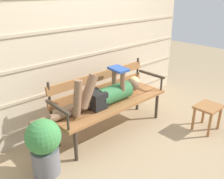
{
  "coord_description": "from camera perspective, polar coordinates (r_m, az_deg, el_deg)",
  "views": [
    {
      "loc": [
        -2.01,
        -2.03,
        1.84
      ],
      "look_at": [
        0.0,
        0.13,
        0.62
      ],
      "focal_mm": 39.4,
      "sensor_mm": 36.0,
      "label": 1
    }
  ],
  "objects": [
    {
      "name": "potted_plant",
      "position": [
        2.67,
        -15.46,
        -12.3
      ],
      "size": [
        0.37,
        0.37,
        0.63
      ],
      "color": "slate",
      "rests_on": "ground"
    },
    {
      "name": "park_bench",
      "position": [
        3.29,
        -0.84,
        -1.91
      ],
      "size": [
        1.67,
        0.51,
        0.85
      ],
      "color": "#9E6638",
      "rests_on": "ground"
    },
    {
      "name": "ground_plane",
      "position": [
        3.39,
        1.54,
        -10.28
      ],
      "size": [
        12.0,
        12.0,
        0.0
      ],
      "primitive_type": "plane",
      "color": "tan"
    },
    {
      "name": "house_siding",
      "position": [
        3.45,
        -6.52,
        11.09
      ],
      "size": [
        4.09,
        0.08,
        2.33
      ],
      "color": "beige",
      "rests_on": "ground"
    },
    {
      "name": "footstool",
      "position": [
        3.6,
        21.32,
        -4.69
      ],
      "size": [
        0.35,
        0.29,
        0.37
      ],
      "color": "#9E6638",
      "rests_on": "ground"
    },
    {
      "name": "reclining_person",
      "position": [
        3.14,
        -1.26,
        -0.99
      ],
      "size": [
        1.62,
        0.26,
        0.5
      ],
      "color": "#33703D"
    }
  ]
}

